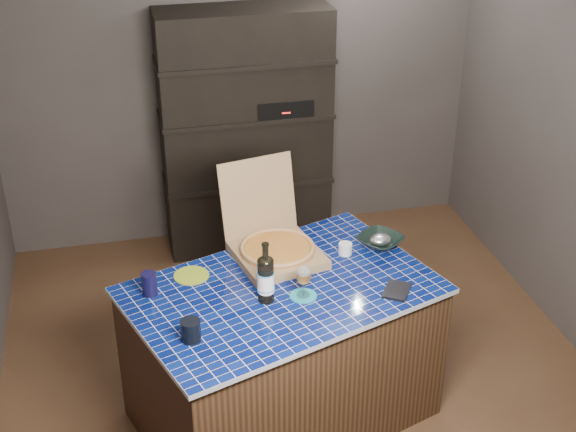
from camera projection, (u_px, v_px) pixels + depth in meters
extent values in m
plane|color=brown|center=(295.00, 363.00, 4.90)|extent=(3.50, 3.50, 0.00)
plane|color=#4E4744|center=(239.00, 77.00, 5.80)|extent=(3.50, 0.00, 3.50)
plane|color=#4E4744|center=(415.00, 393.00, 2.81)|extent=(3.50, 0.00, 3.50)
cube|color=black|center=(246.00, 133.00, 5.78)|extent=(1.20, 0.40, 1.80)
cube|color=black|center=(281.00, 103.00, 5.68)|extent=(0.40, 0.32, 0.12)
cube|color=#4C361D|center=(282.00, 356.00, 4.32)|extent=(1.73, 1.38, 0.82)
cube|color=#040F47|center=(282.00, 290.00, 4.12)|extent=(1.77, 1.42, 0.03)
cube|color=#90664A|center=(278.00, 255.00, 4.35)|extent=(0.52, 0.52, 0.05)
cube|color=#90664A|center=(258.00, 196.00, 4.45)|extent=(0.45, 0.19, 0.43)
cylinder|color=#AE7848|center=(277.00, 250.00, 4.34)|extent=(0.40, 0.40, 0.01)
cylinder|color=maroon|center=(277.00, 248.00, 4.33)|extent=(0.35, 0.35, 0.01)
torus|color=#AE7848|center=(277.00, 247.00, 4.33)|extent=(0.41, 0.41, 0.02)
cylinder|color=black|center=(266.00, 281.00, 3.96)|extent=(0.08, 0.08, 0.23)
ellipsoid|color=black|center=(265.00, 261.00, 3.91)|extent=(0.08, 0.08, 0.05)
cylinder|color=black|center=(265.00, 251.00, 3.88)|extent=(0.03, 0.03, 0.09)
cylinder|color=white|center=(266.00, 283.00, 3.97)|extent=(0.08, 0.08, 0.10)
cylinder|color=#45A4EB|center=(266.00, 288.00, 3.99)|extent=(0.09, 0.09, 0.01)
cylinder|color=#45A4EB|center=(266.00, 273.00, 3.94)|extent=(0.09, 0.09, 0.01)
cylinder|color=teal|center=(303.00, 296.00, 4.05)|extent=(0.14, 0.14, 0.01)
cylinder|color=white|center=(303.00, 295.00, 4.04)|extent=(0.07, 0.07, 0.00)
cylinder|color=white|center=(303.00, 288.00, 4.03)|extent=(0.01, 0.01, 0.07)
ellipsoid|color=white|center=(304.00, 275.00, 3.99)|extent=(0.08, 0.08, 0.10)
cylinder|color=#C27B1F|center=(304.00, 277.00, 3.99)|extent=(0.06, 0.06, 0.05)
cylinder|color=white|center=(304.00, 272.00, 3.98)|extent=(0.07, 0.07, 0.02)
cylinder|color=black|center=(191.00, 330.00, 3.71)|extent=(0.09, 0.09, 0.11)
cube|color=black|center=(397.00, 290.00, 4.08)|extent=(0.19, 0.21, 0.01)
imported|color=black|center=(380.00, 241.00, 4.47)|extent=(0.33, 0.33, 0.06)
ellipsoid|color=silver|center=(380.00, 239.00, 4.47)|extent=(0.12, 0.10, 0.06)
cylinder|color=white|center=(345.00, 249.00, 4.40)|extent=(0.07, 0.07, 0.06)
cylinder|color=black|center=(149.00, 284.00, 4.04)|extent=(0.08, 0.08, 0.12)
cylinder|color=#8DA222|center=(191.00, 276.00, 4.21)|extent=(0.19, 0.19, 0.01)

